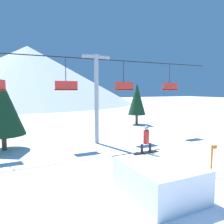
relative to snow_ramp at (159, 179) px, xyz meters
The scene contains 8 objects.
ground_plane 1.21m from the snow_ramp, 39.22° to the right, with size 220.00×220.00×0.00m, color white.
mountain_ridge 71.99m from the snow_ramp, 89.40° to the left, with size 69.52×69.52×19.08m.
snow_ramp is the anchor object (origin of this frame).
snowboarder 2.07m from the snow_ramp, 77.83° to the left, with size 1.41×0.29×1.42m.
chairlift 10.70m from the snow_ramp, 84.29° to the left, with size 24.67×0.44×7.61m.
pine_tree_near 12.90m from the snow_ramp, 119.80° to the left, with size 3.29×3.29×5.50m.
pine_tree_far 20.00m from the snow_ramp, 60.77° to the left, with size 2.35×2.35×5.48m.
trail_marker 3.85m from the snow_ramp, ahead, with size 0.41×0.10×1.73m.
Camera 1 is at (-6.64, -6.91, 4.66)m, focal length 35.00 mm.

